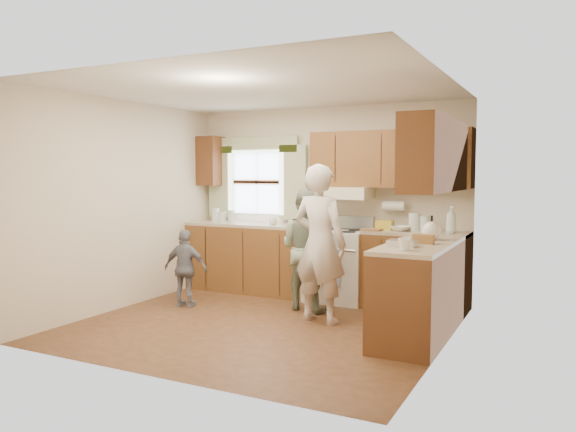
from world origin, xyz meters
The scene contains 6 objects.
room centered at (0.00, 0.00, 1.25)m, with size 3.80×3.80×3.80m.
kitchen_fixtures centered at (0.61, 1.08, 0.84)m, with size 3.80×2.25×2.15m.
stove centered at (0.30, 1.44, 0.47)m, with size 0.76×0.67×1.07m.
woman_left centered at (0.50, 0.37, 0.86)m, with size 0.63×0.41×1.73m, color beige.
woman_right centered at (0.12, 0.85, 0.73)m, with size 0.71×0.55×1.46m, color #29452A.
child centered at (-1.23, 0.28, 0.47)m, with size 0.55×0.23×0.95m, color slate.
Camera 1 is at (2.91, -5.18, 1.64)m, focal length 35.00 mm.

